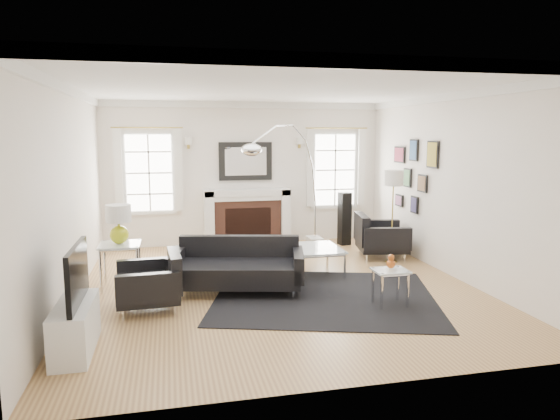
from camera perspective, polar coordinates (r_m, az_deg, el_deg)
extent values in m
plane|color=#996B40|center=(7.30, -0.31, -8.68)|extent=(6.00, 6.00, 0.00)
cube|color=white|center=(9.95, -3.98, 4.15)|extent=(5.50, 0.04, 2.80)
cube|color=white|center=(4.16, 8.47, -2.16)|extent=(5.50, 0.04, 2.80)
cube|color=white|center=(6.97, -22.99, 1.58)|extent=(0.04, 6.00, 2.80)
cube|color=white|center=(8.05, 19.20, 2.64)|extent=(0.04, 6.00, 2.80)
cube|color=white|center=(7.00, -0.32, 13.77)|extent=(5.50, 6.00, 0.02)
cube|color=white|center=(6.99, -0.32, 13.28)|extent=(5.50, 6.00, 0.12)
cube|color=white|center=(9.77, -8.11, -1.01)|extent=(0.18, 0.38, 1.10)
cube|color=white|center=(10.00, 0.49, -0.71)|extent=(0.18, 0.38, 1.10)
cube|color=white|center=(9.79, -3.79, 2.02)|extent=(1.70, 0.38, 0.12)
cube|color=white|center=(9.80, -3.78, 1.44)|extent=(1.50, 0.34, 0.10)
cube|color=brown|center=(9.90, -3.77, -1.42)|extent=(1.30, 0.30, 0.90)
cube|color=black|center=(9.81, -3.68, -1.92)|extent=(0.90, 0.10, 0.76)
cube|color=brown|center=(9.72, -3.50, -4.19)|extent=(1.70, 0.50, 0.04)
cube|color=black|center=(9.90, -3.96, 5.58)|extent=(1.05, 0.06, 0.75)
cube|color=white|center=(9.86, -3.93, 5.57)|extent=(0.82, 0.02, 0.55)
cube|color=white|center=(9.82, -14.73, 4.12)|extent=(1.00, 0.05, 1.60)
cube|color=white|center=(9.79, -14.73, 4.11)|extent=(0.84, 0.02, 1.44)
cube|color=white|center=(9.75, -18.00, 4.25)|extent=(0.14, 0.05, 1.55)
cube|color=white|center=(9.71, -11.50, 4.48)|extent=(0.14, 0.05, 1.55)
cube|color=white|center=(10.36, 6.25, 4.58)|extent=(1.00, 0.05, 1.60)
cube|color=white|center=(10.33, 6.30, 4.56)|extent=(0.84, 0.02, 1.44)
cube|color=white|center=(10.09, 3.47, 4.79)|extent=(0.14, 0.05, 1.55)
cube|color=white|center=(10.45, 9.29, 4.82)|extent=(0.14, 0.05, 1.55)
cube|color=black|center=(8.52, 17.06, 6.08)|extent=(0.03, 0.34, 0.44)
cube|color=#A58F2C|center=(8.51, 16.96, 6.09)|extent=(0.01, 0.29, 0.39)
cube|color=black|center=(9.09, 15.05, 6.62)|extent=(0.03, 0.28, 0.38)
cube|color=#345C90|center=(9.08, 14.95, 6.62)|extent=(0.01, 0.23, 0.33)
cube|color=black|center=(9.59, 13.51, 6.16)|extent=(0.03, 0.40, 0.30)
cube|color=#9A2F46|center=(9.58, 13.41, 6.17)|extent=(0.01, 0.35, 0.25)
cube|color=black|center=(8.82, 15.96, 2.94)|extent=(0.03, 0.30, 0.30)
cube|color=brown|center=(8.81, 15.86, 2.94)|extent=(0.01, 0.25, 0.25)
cube|color=black|center=(9.30, 14.37, 3.59)|extent=(0.03, 0.26, 0.34)
cube|color=#4E834F|center=(9.29, 14.27, 3.59)|extent=(0.01, 0.21, 0.29)
cube|color=black|center=(9.79, 12.90, 3.59)|extent=(0.03, 0.32, 0.24)
cube|color=tan|center=(9.79, 12.81, 3.59)|extent=(0.01, 0.27, 0.19)
cube|color=black|center=(9.08, 15.11, 0.59)|extent=(0.03, 0.24, 0.30)
cube|color=#322C58|center=(9.07, 15.01, 0.59)|extent=(0.01, 0.19, 0.25)
cube|color=black|center=(9.61, 13.46, 1.08)|extent=(0.03, 0.28, 0.22)
cube|color=#884F73|center=(9.60, 13.36, 1.08)|extent=(0.01, 0.23, 0.17)
cube|color=white|center=(5.55, -22.35, -12.32)|extent=(0.35, 1.00, 0.50)
cube|color=black|center=(5.37, -22.16, -6.82)|extent=(0.05, 1.00, 0.58)
cube|color=black|center=(6.86, 5.10, -9.83)|extent=(3.48, 3.15, 0.01)
cube|color=black|center=(7.01, -4.89, -7.15)|extent=(1.87, 1.17, 0.29)
cube|color=black|center=(7.31, -4.66, -4.77)|extent=(1.72, 0.51, 0.48)
cube|color=black|center=(7.11, -11.75, -6.13)|extent=(0.31, 0.83, 0.37)
cube|color=black|center=(6.96, 2.10, -6.25)|extent=(0.31, 0.83, 0.37)
cube|color=black|center=(6.54, -14.87, -8.64)|extent=(0.80, 0.80, 0.28)
cube|color=black|center=(6.50, -11.95, -6.76)|extent=(0.18, 0.76, 0.47)
cube|color=black|center=(6.87, -14.99, -6.83)|extent=(0.76, 0.16, 0.36)
cube|color=black|center=(6.15, -14.81, -8.65)|extent=(0.76, 0.16, 0.36)
cube|color=black|center=(9.12, 11.56, -3.50)|extent=(0.96, 0.96, 0.31)
cube|color=black|center=(9.00, 9.33, -2.14)|extent=(0.30, 0.83, 0.51)
cube|color=black|center=(8.70, 12.18, -3.27)|extent=(0.82, 0.28, 0.39)
cube|color=black|center=(9.48, 11.04, -2.26)|extent=(0.82, 0.28, 0.39)
cube|color=silver|center=(7.86, 3.46, -4.39)|extent=(0.93, 0.93, 0.02)
cylinder|color=silver|center=(7.40, 1.16, -6.77)|extent=(0.04, 0.04, 0.41)
cylinder|color=silver|center=(7.64, 7.42, -6.35)|extent=(0.04, 0.04, 0.41)
cylinder|color=silver|center=(8.20, -0.26, -5.23)|extent=(0.04, 0.04, 0.41)
cylinder|color=silver|center=(8.42, 5.44, -4.90)|extent=(0.04, 0.04, 0.41)
cube|color=silver|center=(7.49, -17.84, -3.77)|extent=(0.57, 0.57, 0.02)
cylinder|color=silver|center=(7.35, -19.82, -6.54)|extent=(0.04, 0.04, 0.63)
cylinder|color=silver|center=(7.30, -15.98, -6.45)|extent=(0.04, 0.04, 0.63)
cylinder|color=silver|center=(7.82, -19.37, -5.61)|extent=(0.04, 0.04, 0.63)
cylinder|color=silver|center=(7.78, -15.77, -5.53)|extent=(0.04, 0.04, 0.63)
cube|color=silver|center=(6.53, 12.52, -6.78)|extent=(0.43, 0.36, 0.02)
cylinder|color=silver|center=(6.40, 11.56, -9.17)|extent=(0.04, 0.04, 0.47)
cylinder|color=silver|center=(6.55, 14.38, -8.86)|extent=(0.04, 0.04, 0.47)
cylinder|color=silver|center=(6.64, 10.57, -8.47)|extent=(0.04, 0.04, 0.47)
cylinder|color=silver|center=(6.78, 13.31, -8.20)|extent=(0.04, 0.04, 0.47)
sphere|color=#AFB817|center=(7.46, -17.89, -2.70)|extent=(0.26, 0.26, 0.26)
cylinder|color=#AFB817|center=(7.44, -17.94, -1.70)|extent=(0.04, 0.04, 0.11)
cylinder|color=white|center=(7.41, -18.00, -0.36)|extent=(0.35, 0.35, 0.25)
sphere|color=#B45017|center=(6.51, 12.55, -6.03)|extent=(0.12, 0.12, 0.12)
sphere|color=#B45017|center=(6.49, 12.57, -5.31)|extent=(0.08, 0.08, 0.08)
cube|color=silver|center=(9.71, 3.98, -3.71)|extent=(0.25, 0.41, 0.20)
ellipsoid|color=silver|center=(7.98, -3.27, 6.89)|extent=(0.35, 0.35, 0.21)
cylinder|color=#A58C39|center=(8.83, 12.54, -5.72)|extent=(0.20, 0.20, 0.03)
cylinder|color=#A58C39|center=(8.69, 12.69, -1.34)|extent=(0.02, 0.02, 1.40)
cylinder|color=white|center=(8.60, 12.85, 3.59)|extent=(0.32, 0.32, 0.26)
cube|color=black|center=(9.96, 7.38, -0.99)|extent=(0.24, 0.24, 1.04)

